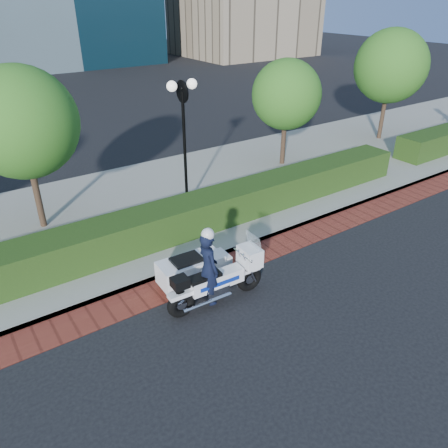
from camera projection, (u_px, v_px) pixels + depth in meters
ground at (258, 294)px, 10.95m from camera, size 120.00×120.00×0.00m
brick_strip at (224, 266)px, 12.04m from camera, size 60.00×1.00×0.01m
sidewalk at (151, 206)px, 15.27m from camera, size 60.00×8.00×0.15m
hedge_main at (185, 217)px, 13.26m from camera, size 18.00×1.20×1.00m
lamppost at (184, 125)px, 13.83m from camera, size 1.02×0.70×4.21m
tree_b at (21, 123)px, 12.29m from camera, size 3.20×3.20×4.89m
tree_c at (286, 95)px, 17.49m from camera, size 2.80×2.80×4.30m
tree_d at (391, 66)px, 20.49m from camera, size 3.40×3.40×5.16m
police_motorcycle at (205, 272)px, 10.55m from camera, size 2.62×1.86×2.12m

